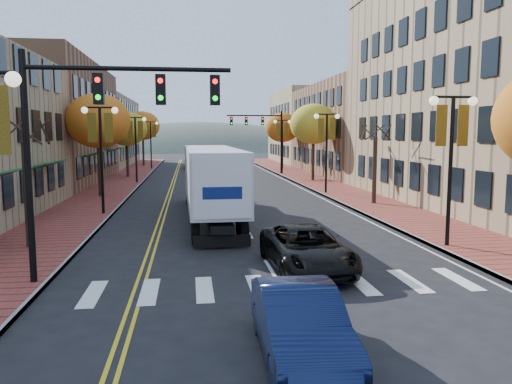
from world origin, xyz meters
name	(u,v)px	position (x,y,z in m)	size (l,w,h in m)	color
ground	(294,309)	(0.00, 0.00, 0.00)	(200.00, 200.00, 0.00)	black
sidewalk_left	(118,185)	(-9.00, 32.50, 0.07)	(4.00, 85.00, 0.15)	brown
sidewalk_right	(317,182)	(9.00, 32.50, 0.07)	(4.00, 85.00, 0.15)	brown
building_left_mid	(32,123)	(-17.00, 36.00, 5.50)	(12.00, 24.00, 11.00)	brown
building_left_far	(87,132)	(-17.00, 61.00, 4.75)	(12.00, 26.00, 9.50)	#9E8966
building_right_mid	(378,130)	(18.50, 42.00, 5.00)	(15.00, 24.00, 10.00)	brown
building_right_far	(326,127)	(18.50, 64.00, 5.50)	(15.00, 20.00, 11.00)	#9E8966
tree_left_a	(28,194)	(-9.00, 8.00, 2.25)	(0.28, 0.28, 4.20)	#382619
tree_left_b	(98,121)	(-9.00, 24.00, 5.45)	(4.48, 4.48, 7.21)	#382619
tree_left_c	(127,129)	(-9.00, 40.00, 5.05)	(4.16, 4.16, 6.69)	#382619
tree_left_d	(143,126)	(-9.00, 58.00, 5.60)	(4.61, 4.61, 7.42)	#382619
tree_right_b	(375,170)	(9.00, 18.00, 2.25)	(0.28, 0.28, 4.20)	#382619
tree_right_c	(314,124)	(9.00, 34.00, 5.45)	(4.48, 4.48, 7.21)	#382619
tree_right_d	(282,128)	(9.00, 50.00, 5.29)	(4.35, 4.35, 7.00)	#382619
lamp_left_b	(101,139)	(-7.50, 16.00, 4.29)	(1.96, 0.36, 6.05)	black
lamp_left_c	(136,137)	(-7.50, 34.00, 4.29)	(1.96, 0.36, 6.05)	black
lamp_left_d	(151,136)	(-7.50, 52.00, 4.29)	(1.96, 0.36, 6.05)	black
lamp_right_a	(452,141)	(7.50, 6.00, 4.29)	(1.96, 0.36, 6.05)	black
lamp_right_b	(327,137)	(7.50, 24.00, 4.29)	(1.96, 0.36, 6.05)	black
lamp_right_c	(282,136)	(7.50, 42.00, 4.29)	(1.96, 0.36, 6.05)	black
traffic_mast_near	(94,122)	(-5.48, 3.00, 4.92)	(6.10, 0.35, 7.00)	black
traffic_mast_far	(264,130)	(5.48, 42.00, 4.92)	(6.10, 0.34, 7.00)	black
semi_truck	(210,177)	(-1.61, 14.24, 2.25)	(2.79, 15.43, 3.85)	black
navy_sedan	(300,324)	(-0.50, -2.87, 0.75)	(1.59, 4.55, 1.50)	#0D1535
black_suv	(307,248)	(1.21, 3.71, 0.74)	(2.44, 5.29, 1.47)	black
car_far_white	(191,162)	(-2.51, 53.08, 0.81)	(1.91, 4.74, 1.61)	silver
car_far_silver	(229,160)	(3.08, 60.15, 0.66)	(1.85, 4.55, 1.32)	#A2A3A9
car_far_oncoming	(224,157)	(2.80, 68.71, 0.79)	(1.67, 4.78, 1.57)	#95959B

